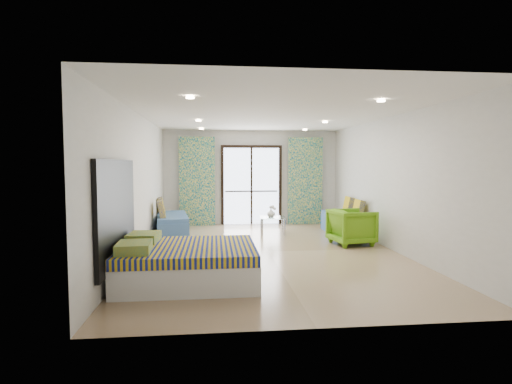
{
  "coord_description": "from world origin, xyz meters",
  "views": [
    {
      "loc": [
        -1.07,
        -7.76,
        1.73
      ],
      "look_at": [
        -0.2,
        0.56,
        1.15
      ],
      "focal_mm": 28.0,
      "sensor_mm": 36.0,
      "label": 1
    }
  ],
  "objects": [
    {
      "name": "floor",
      "position": [
        0.0,
        0.0,
        0.0
      ],
      "size": [
        5.0,
        7.5,
        0.01
      ],
      "primitive_type": null,
      "color": "#937758",
      "rests_on": "ground"
    },
    {
      "name": "ceiling",
      "position": [
        0.0,
        0.0,
        2.7
      ],
      "size": [
        5.0,
        7.5,
        0.01
      ],
      "primitive_type": null,
      "color": "silver",
      "rests_on": "ground"
    },
    {
      "name": "wall_back",
      "position": [
        0.0,
        3.75,
        1.35
      ],
      "size": [
        5.0,
        0.01,
        2.7
      ],
      "primitive_type": null,
      "color": "silver",
      "rests_on": "ground"
    },
    {
      "name": "wall_front",
      "position": [
        0.0,
        -3.75,
        1.35
      ],
      "size": [
        5.0,
        0.01,
        2.7
      ],
      "primitive_type": null,
      "color": "silver",
      "rests_on": "ground"
    },
    {
      "name": "wall_left",
      "position": [
        -2.5,
        0.0,
        1.35
      ],
      "size": [
        0.01,
        7.5,
        2.7
      ],
      "primitive_type": null,
      "color": "silver",
      "rests_on": "ground"
    },
    {
      "name": "wall_right",
      "position": [
        2.5,
        0.0,
        1.35
      ],
      "size": [
        0.01,
        7.5,
        2.7
      ],
      "primitive_type": null,
      "color": "silver",
      "rests_on": "ground"
    },
    {
      "name": "balcony_door",
      "position": [
        0.0,
        3.72,
        1.26
      ],
      "size": [
        1.76,
        0.08,
        2.28
      ],
      "color": "black",
      "rests_on": "floor"
    },
    {
      "name": "balcony_rail",
      "position": [
        0.0,
        3.73,
        0.95
      ],
      "size": [
        1.52,
        0.03,
        0.04
      ],
      "primitive_type": "cube",
      "color": "#595451",
      "rests_on": "balcony_door"
    },
    {
      "name": "curtain_left",
      "position": [
        -1.55,
        3.57,
        1.25
      ],
      "size": [
        1.0,
        0.1,
        2.5
      ],
      "primitive_type": "cube",
      "color": "beige",
      "rests_on": "floor"
    },
    {
      "name": "curtain_right",
      "position": [
        1.55,
        3.57,
        1.25
      ],
      "size": [
        1.0,
        0.1,
        2.5
      ],
      "primitive_type": "cube",
      "color": "beige",
      "rests_on": "floor"
    },
    {
      "name": "downlight_a",
      "position": [
        -1.4,
        -2.0,
        2.67
      ],
      "size": [
        0.12,
        0.12,
        0.02
      ],
      "primitive_type": "cylinder",
      "color": "#FFE0B2",
      "rests_on": "ceiling"
    },
    {
      "name": "downlight_b",
      "position": [
        1.4,
        -2.0,
        2.67
      ],
      "size": [
        0.12,
        0.12,
        0.02
      ],
      "primitive_type": "cylinder",
      "color": "#FFE0B2",
      "rests_on": "ceiling"
    },
    {
      "name": "downlight_c",
      "position": [
        -1.4,
        1.0,
        2.67
      ],
      "size": [
        0.12,
        0.12,
        0.02
      ],
      "primitive_type": "cylinder",
      "color": "#FFE0B2",
      "rests_on": "ceiling"
    },
    {
      "name": "downlight_d",
      "position": [
        1.4,
        1.0,
        2.67
      ],
      "size": [
        0.12,
        0.12,
        0.02
      ],
      "primitive_type": "cylinder",
      "color": "#FFE0B2",
      "rests_on": "ceiling"
    },
    {
      "name": "downlight_e",
      "position": [
        -1.4,
        3.0,
        2.67
      ],
      "size": [
        0.12,
        0.12,
        0.02
      ],
      "primitive_type": "cylinder",
      "color": "#FFE0B2",
      "rests_on": "ceiling"
    },
    {
      "name": "downlight_f",
      "position": [
        1.4,
        3.0,
        2.67
      ],
      "size": [
        0.12,
        0.12,
        0.02
      ],
      "primitive_type": "cylinder",
      "color": "#FFE0B2",
      "rests_on": "ceiling"
    },
    {
      "name": "headboard",
      "position": [
        -2.46,
        -1.91,
        1.05
      ],
      "size": [
        0.06,
        2.1,
        1.5
      ],
      "primitive_type": "cube",
      "color": "black",
      "rests_on": "floor"
    },
    {
      "name": "switch_plate",
      "position": [
        -2.47,
        -0.66,
        1.05
      ],
      "size": [
        0.02,
        0.1,
        0.1
      ],
      "primitive_type": "cube",
      "color": "silver",
      "rests_on": "wall_left"
    },
    {
      "name": "bed",
      "position": [
        -1.48,
        -1.91,
        0.28
      ],
      "size": [
        1.96,
        1.6,
        0.68
      ],
      "color": "silver",
      "rests_on": "floor"
    },
    {
      "name": "daybed_left",
      "position": [
        -2.12,
        2.06,
        0.28
      ],
      "size": [
        0.94,
        1.9,
        0.9
      ],
      "rotation": [
        0.0,
        0.0,
        0.13
      ],
      "color": "#3B5D8D",
      "rests_on": "floor"
    },
    {
      "name": "daybed_right",
      "position": [
        2.12,
        1.78,
        0.28
      ],
      "size": [
        0.8,
        1.86,
        0.9
      ],
      "rotation": [
        0.0,
        0.0,
        -0.05
      ],
      "color": "#3B5D8D",
      "rests_on": "floor"
    },
    {
      "name": "coffee_table",
      "position": [
        0.38,
        2.04,
        0.37
      ],
      "size": [
        0.68,
        0.68,
        0.72
      ],
      "rotation": [
        0.0,
        0.0,
        -0.08
      ],
      "color": "silver",
      "rests_on": "floor"
    },
    {
      "name": "vase",
      "position": [
        0.33,
        2.04,
        0.52
      ],
      "size": [
        0.26,
        0.27,
        0.2
      ],
      "primitive_type": "imported",
      "rotation": [
        0.0,
        0.0,
        0.33
      ],
      "color": "white",
      "rests_on": "coffee_table"
    },
    {
      "name": "armchair",
      "position": [
        1.87,
        0.51,
        0.42
      ],
      "size": [
        0.9,
        0.94,
        0.84
      ],
      "primitive_type": "imported",
      "rotation": [
        0.0,
        0.0,
        1.75
      ],
      "color": "#5B9B14",
      "rests_on": "floor"
    }
  ]
}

